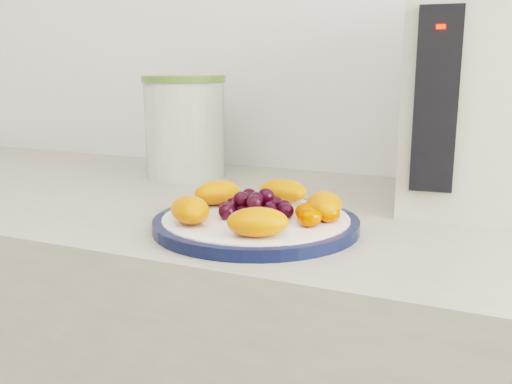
% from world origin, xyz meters
% --- Properties ---
extents(plate_rim, '(0.27, 0.27, 0.01)m').
position_xyz_m(plate_rim, '(-0.05, 1.06, 0.91)').
color(plate_rim, black).
rests_on(plate_rim, counter).
extents(plate_face, '(0.24, 0.24, 0.02)m').
position_xyz_m(plate_face, '(-0.05, 1.06, 0.91)').
color(plate_face, white).
rests_on(plate_face, counter).
extents(canister, '(0.16, 0.16, 0.18)m').
position_xyz_m(canister, '(-0.33, 1.33, 0.99)').
color(canister, '#375819').
rests_on(canister, counter).
extents(canister_lid, '(0.16, 0.16, 0.01)m').
position_xyz_m(canister_lid, '(-0.33, 1.33, 1.09)').
color(canister_lid, '#4E702F').
rests_on(canister_lid, canister).
extents(appliance_body, '(0.21, 0.27, 0.32)m').
position_xyz_m(appliance_body, '(0.18, 1.32, 1.06)').
color(appliance_body, beige).
rests_on(appliance_body, counter).
extents(appliance_panel, '(0.06, 0.02, 0.24)m').
position_xyz_m(appliance_panel, '(0.15, 1.18, 1.07)').
color(appliance_panel, black).
rests_on(appliance_panel, appliance_body).
extents(appliance_led, '(0.01, 0.01, 0.01)m').
position_xyz_m(appliance_led, '(0.15, 1.17, 1.16)').
color(appliance_led, '#FF0C05').
rests_on(appliance_led, appliance_panel).
extents(fruit_plate, '(0.23, 0.23, 0.03)m').
position_xyz_m(fruit_plate, '(-0.05, 1.06, 0.93)').
color(fruit_plate, '#FF530B').
rests_on(fruit_plate, plate_face).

